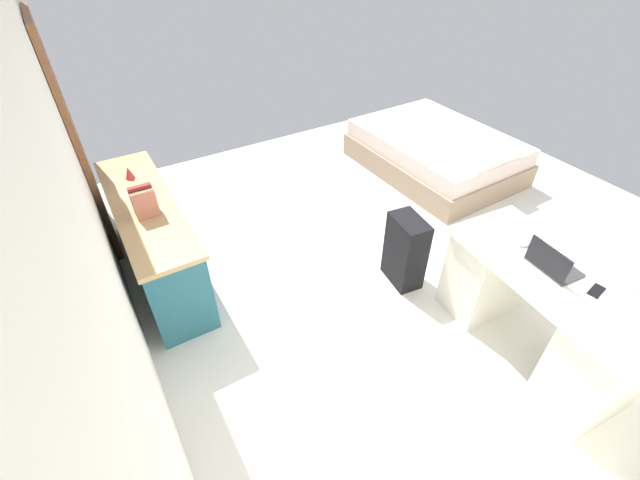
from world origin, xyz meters
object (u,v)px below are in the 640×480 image
(suitcase_black, at_px, (405,251))
(figurine_small, at_px, (129,173))
(bed, at_px, (436,152))
(laptop, at_px, (552,264))
(desk, at_px, (539,311))
(office_chair, at_px, (630,273))
(credenza, at_px, (154,239))
(cell_phone_near_laptop, at_px, (596,291))
(computer_mouse, at_px, (524,243))

(suitcase_black, bearing_deg, figurine_small, 55.69)
(suitcase_black, bearing_deg, bed, -42.80)
(laptop, bearing_deg, desk, -176.41)
(office_chair, bearing_deg, desk, 82.46)
(desk, height_order, laptop, laptop)
(office_chair, height_order, laptop, laptop)
(credenza, relative_size, cell_phone_near_laptop, 13.24)
(credenza, height_order, figurine_small, figurine_small)
(laptop, bearing_deg, office_chair, -100.75)
(figurine_small, bearing_deg, cell_phone_near_laptop, -142.76)
(credenza, bearing_deg, desk, -136.36)
(laptop, relative_size, computer_mouse, 3.29)
(office_chair, distance_m, bed, 2.53)
(figurine_small, bearing_deg, desk, -141.40)
(bed, distance_m, cell_phone_near_laptop, 2.91)
(desk, relative_size, office_chair, 1.59)
(bed, bearing_deg, desk, 151.86)
(office_chair, bearing_deg, suitcase_black, 46.71)
(bed, height_order, suitcase_black, suitcase_black)
(figurine_small, bearing_deg, office_chair, -132.49)
(office_chair, relative_size, cell_phone_near_laptop, 6.91)
(suitcase_black, bearing_deg, cell_phone_near_laptop, -155.02)
(suitcase_black, height_order, computer_mouse, computer_mouse)
(office_chair, distance_m, laptop, 1.02)
(desk, bearing_deg, suitcase_black, 17.36)
(bed, xyz_separation_m, figurine_small, (0.30, 3.41, 0.58))
(office_chair, distance_m, credenza, 3.86)
(bed, relative_size, laptop, 5.89)
(credenza, distance_m, bed, 3.41)
(computer_mouse, bearing_deg, office_chair, -111.52)
(office_chair, distance_m, figurine_small, 4.16)
(bed, distance_m, suitcase_black, 2.08)
(credenza, bearing_deg, figurine_small, 0.20)
(desk, bearing_deg, computer_mouse, -11.18)
(suitcase_black, bearing_deg, credenza, 64.32)
(suitcase_black, xyz_separation_m, cell_phone_near_laptop, (-1.28, -0.40, 0.44))
(bed, distance_m, computer_mouse, 2.45)
(laptop, distance_m, cell_phone_near_laptop, 0.29)
(laptop, height_order, computer_mouse, laptop)
(suitcase_black, relative_size, cell_phone_near_laptop, 4.81)
(credenza, relative_size, computer_mouse, 18.00)
(office_chair, bearing_deg, credenza, 52.28)
(desk, xyz_separation_m, laptop, (0.05, 0.00, 0.41))
(desk, relative_size, figurine_small, 13.57)
(laptop, bearing_deg, bed, -28.74)
(desk, bearing_deg, laptop, 3.59)
(laptop, xyz_separation_m, figurine_small, (2.62, 2.13, 0.01))
(credenza, bearing_deg, cell_phone_near_laptop, -138.19)
(figurine_small, bearing_deg, laptop, -140.88)
(bed, relative_size, figurine_small, 17.58)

